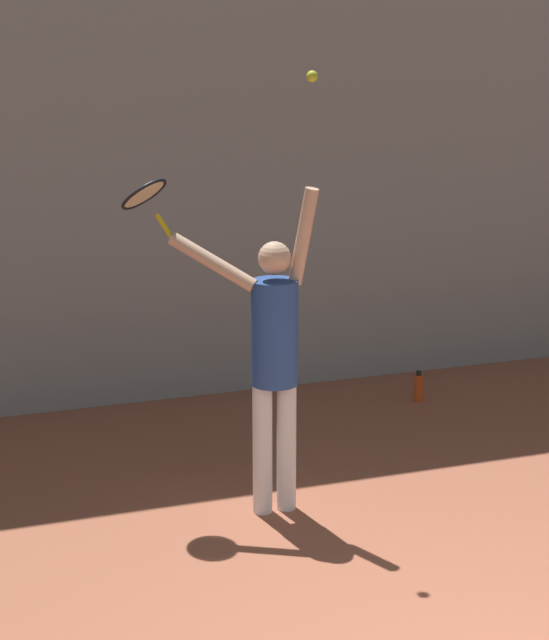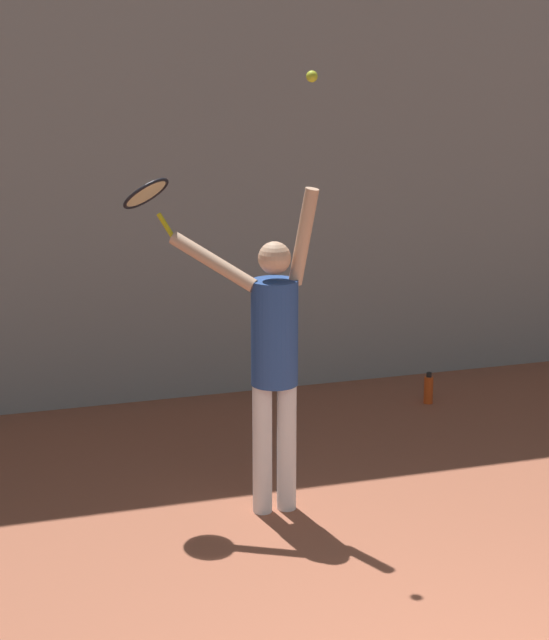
# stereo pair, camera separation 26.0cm
# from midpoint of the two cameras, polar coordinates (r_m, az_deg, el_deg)

# --- Properties ---
(back_wall) EXTENTS (18.00, 0.10, 5.00)m
(back_wall) POSITION_cam_midpoint_polar(r_m,az_deg,el_deg) (9.79, -2.06, 10.49)
(back_wall) COLOR gray
(back_wall) RESTS_ON ground_plane
(tennis_player) EXTENTS (0.91, 0.56, 2.18)m
(tennis_player) POSITION_cam_midpoint_polar(r_m,az_deg,el_deg) (7.51, 0.92, -1.49)
(tennis_player) COLOR white
(tennis_player) RESTS_ON ground_plane
(tennis_racket) EXTENTS (0.44, 0.44, 0.39)m
(tennis_racket) POSITION_cam_midpoint_polar(r_m,az_deg,el_deg) (7.60, -5.31, 6.12)
(tennis_racket) COLOR yellow
(tennis_ball) EXTENTS (0.07, 0.07, 0.07)m
(tennis_ball) POSITION_cam_midpoint_polar(r_m,az_deg,el_deg) (7.17, 2.91, 11.89)
(tennis_ball) COLOR #CCDB2D
(water_bottle) EXTENTS (0.08, 0.08, 0.28)m
(water_bottle) POSITION_cam_midpoint_polar(r_m,az_deg,el_deg) (10.04, 8.33, -3.40)
(water_bottle) COLOR #D84C19
(water_bottle) RESTS_ON ground_plane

